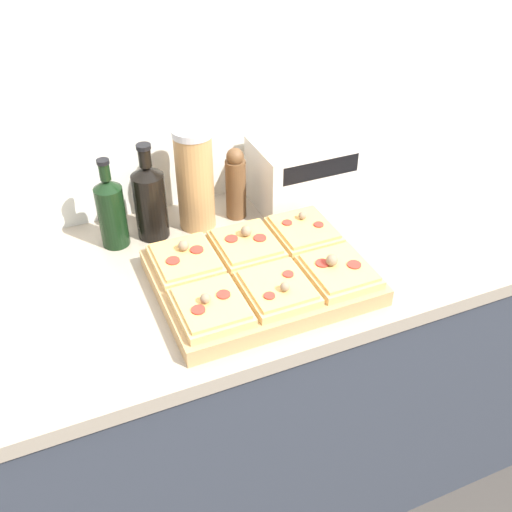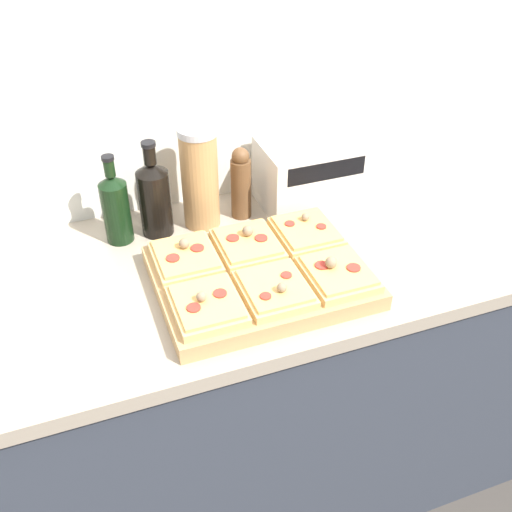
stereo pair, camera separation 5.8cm
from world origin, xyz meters
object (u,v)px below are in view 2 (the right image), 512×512
object	(u,v)px
pepper_mill	(241,183)
toaster_oven	(310,173)
cutting_board	(260,277)
wine_bottle	(154,197)
olive_oil_bottle	(116,207)
grain_jar_tall	(200,177)

from	to	relation	value
pepper_mill	toaster_oven	xyz separation A→B (m)	(0.20, -0.00, -0.01)
cutting_board	wine_bottle	world-z (taller)	wine_bottle
olive_oil_bottle	wine_bottle	distance (m)	0.10
toaster_oven	grain_jar_tall	bearing A→B (deg)	179.85
pepper_mill	toaster_oven	bearing A→B (deg)	-0.24
toaster_oven	cutting_board	bearing A→B (deg)	-131.01
wine_bottle	grain_jar_tall	xyz separation A→B (m)	(0.12, 0.00, 0.03)
wine_bottle	toaster_oven	world-z (taller)	wine_bottle
cutting_board	wine_bottle	bearing A→B (deg)	120.74
olive_oil_bottle	toaster_oven	bearing A→B (deg)	-0.09
wine_bottle	grain_jar_tall	size ratio (longest dim) A/B	0.93
olive_oil_bottle	grain_jar_tall	world-z (taller)	grain_jar_tall
olive_oil_bottle	pepper_mill	xyz separation A→B (m)	(0.33, -0.00, 0.00)
pepper_mill	toaster_oven	distance (m)	0.20
cutting_board	grain_jar_tall	bearing A→B (deg)	100.55
grain_jar_tall	toaster_oven	bearing A→B (deg)	-0.15
olive_oil_bottle	wine_bottle	bearing A→B (deg)	-0.00
grain_jar_tall	toaster_oven	xyz separation A→B (m)	(0.32, -0.00, -0.05)
wine_bottle	pepper_mill	bearing A→B (deg)	0.00
grain_jar_tall	wine_bottle	bearing A→B (deg)	-180.00
wine_bottle	pepper_mill	distance (m)	0.23
cutting_board	pepper_mill	distance (m)	0.31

